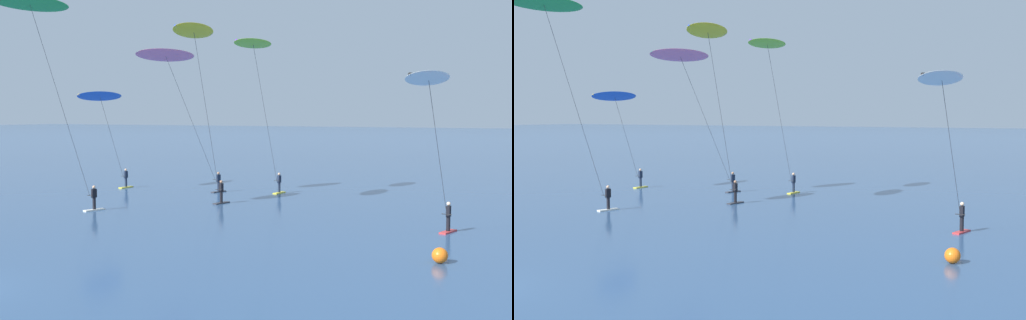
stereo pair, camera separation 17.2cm
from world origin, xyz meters
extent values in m
cube|color=yellow|center=(-15.76, 29.87, 0.04)|extent=(0.47, 1.52, 0.08)
cylinder|color=#192338|center=(-15.76, 29.87, 0.48)|extent=(0.22, 0.22, 0.80)
cube|color=#192338|center=(-15.76, 29.87, 1.18)|extent=(0.22, 0.35, 0.60)
sphere|color=tan|center=(-15.76, 29.87, 1.60)|extent=(0.22, 0.22, 0.22)
cylinder|color=black|center=(-15.78, 29.52, 1.06)|extent=(0.55, 0.07, 0.04)
ellipsoid|color=blue|center=(-15.92, 26.89, 8.06)|extent=(1.33, 5.14, 0.92)
cylinder|color=gold|center=(-15.92, 26.89, 8.11)|extent=(0.42, 4.84, 0.16)
cylinder|color=#333338|center=(-15.85, 28.21, 4.51)|extent=(0.17, 2.66, 6.91)
cube|color=yellow|center=(-1.94, 32.73, 0.04)|extent=(0.48, 1.52, 0.08)
cylinder|color=#192338|center=(-1.94, 32.73, 0.48)|extent=(0.22, 0.22, 0.80)
cube|color=#192338|center=(-1.94, 32.73, 1.18)|extent=(0.24, 0.36, 0.60)
sphere|color=tan|center=(-1.94, 32.73, 1.60)|extent=(0.22, 0.22, 0.22)
cylinder|color=black|center=(-1.98, 32.38, 1.06)|extent=(0.55, 0.11, 0.04)
ellipsoid|color=#8CD12D|center=(-2.41, 29.08, 11.98)|extent=(2.01, 4.70, 0.75)
cylinder|color=#722DD1|center=(-2.41, 29.08, 12.03)|extent=(0.71, 4.31, 0.16)
cylinder|color=#333338|center=(-2.20, 30.73, 6.47)|extent=(0.45, 3.33, 10.83)
cube|color=red|center=(14.11, 21.29, 0.04)|extent=(0.72, 1.55, 0.08)
cylinder|color=black|center=(14.11, 21.29, 0.48)|extent=(0.22, 0.22, 0.80)
cube|color=black|center=(14.11, 21.29, 1.18)|extent=(0.22, 0.35, 0.60)
sphere|color=beige|center=(14.11, 21.29, 1.60)|extent=(0.22, 0.22, 0.22)
cylinder|color=black|center=(14.09, 20.94, 1.06)|extent=(0.55, 0.08, 0.04)
ellipsoid|color=white|center=(13.83, 17.30, 8.31)|extent=(1.76, 6.09, 0.82)
cylinder|color=black|center=(13.83, 17.30, 8.36)|extent=(0.57, 5.71, 0.16)
cylinder|color=#333338|center=(13.96, 19.12, 4.64)|extent=(0.29, 3.67, 7.16)
cube|color=silver|center=(-8.84, 18.22, 0.04)|extent=(0.81, 1.55, 0.08)
cylinder|color=black|center=(-8.84, 18.22, 0.48)|extent=(0.22, 0.22, 0.80)
cube|color=black|center=(-8.84, 18.22, 1.18)|extent=(0.27, 0.38, 0.60)
sphere|color=tan|center=(-8.84, 18.22, 1.60)|extent=(0.22, 0.22, 0.22)
cylinder|color=black|center=(-8.92, 17.87, 1.06)|extent=(0.55, 0.16, 0.04)
ellipsoid|color=green|center=(-9.82, 13.93, 13.37)|extent=(2.60, 5.61, 0.92)
cylinder|color=#D660B7|center=(-9.82, 13.93, 13.42)|extent=(1.30, 5.06, 0.16)
cylinder|color=#333338|center=(-9.37, 15.90, 7.17)|extent=(0.93, 3.98, 12.22)
cube|color=#2D2D33|center=(-6.77, 30.99, 0.04)|extent=(0.71, 1.55, 0.08)
cylinder|color=#192338|center=(-6.77, 30.99, 0.48)|extent=(0.22, 0.22, 0.80)
cube|color=#192338|center=(-6.77, 30.99, 1.18)|extent=(0.29, 0.38, 0.60)
sphere|color=#9E7051|center=(-6.77, 30.99, 1.60)|extent=(0.22, 0.22, 0.22)
cylinder|color=black|center=(-6.88, 30.66, 1.06)|extent=(0.54, 0.21, 0.04)
ellipsoid|color=pink|center=(-8.40, 25.96, 11.10)|extent=(3.10, 5.67, 1.02)
cylinder|color=#14895B|center=(-8.40, 25.96, 11.15)|extent=(1.75, 5.00, 0.16)
cylinder|color=#333338|center=(-7.64, 28.31, 6.03)|extent=(1.55, 4.73, 9.95)
cube|color=#2D2D33|center=(-2.98, 25.21, 0.04)|extent=(0.66, 1.55, 0.08)
cylinder|color=black|center=(-2.98, 25.21, 0.48)|extent=(0.22, 0.22, 0.80)
cube|color=black|center=(-2.98, 25.21, 1.18)|extent=(0.21, 0.34, 0.60)
sphere|color=#9E7051|center=(-2.98, 25.21, 1.60)|extent=(0.22, 0.22, 0.22)
cylinder|color=black|center=(-2.97, 24.86, 1.06)|extent=(0.55, 0.05, 0.04)
ellipsoid|color=yellow|center=(-2.92, 21.67, 12.15)|extent=(1.39, 4.68, 1.01)
cylinder|color=#1432E0|center=(-2.92, 21.67, 12.20)|extent=(0.23, 4.43, 0.16)
cylinder|color=#333338|center=(-2.95, 23.26, 6.55)|extent=(0.07, 3.22, 10.99)
sphere|color=orange|center=(15.33, 13.58, 0.35)|extent=(0.70, 0.70, 0.70)
camera|label=1|loc=(21.34, -14.71, 6.54)|focal=45.00mm
camera|label=2|loc=(21.49, -14.63, 6.54)|focal=45.00mm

